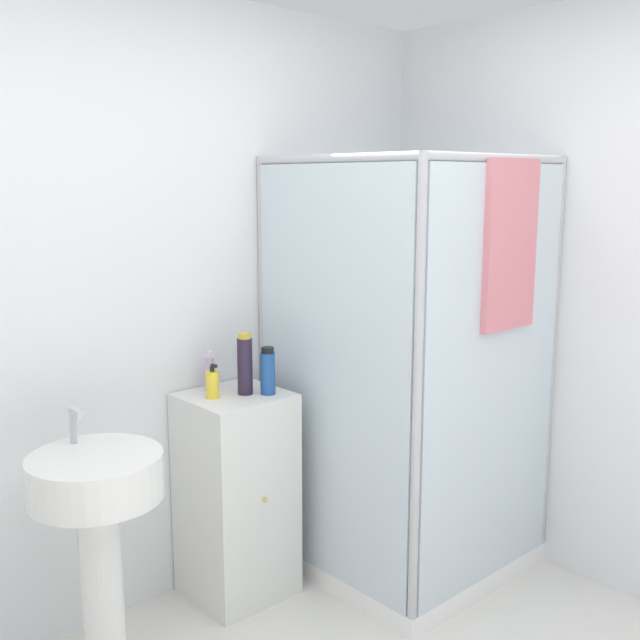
% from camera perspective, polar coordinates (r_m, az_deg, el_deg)
% --- Properties ---
extents(wall_back, '(6.40, 0.06, 2.50)m').
position_cam_1_polar(wall_back, '(3.02, -16.04, 0.42)').
color(wall_back, silver).
rests_on(wall_back, ground_plane).
extents(shower_enclosure, '(0.95, 0.98, 1.86)m').
position_cam_1_polar(shower_enclosure, '(3.46, 6.78, -11.20)').
color(shower_enclosure, white).
rests_on(shower_enclosure, ground_plane).
extents(vanity_cabinet, '(0.41, 0.40, 0.89)m').
position_cam_1_polar(vanity_cabinet, '(3.29, -6.39, -13.11)').
color(vanity_cabinet, silver).
rests_on(vanity_cabinet, ground_plane).
extents(sink, '(0.45, 0.45, 1.00)m').
position_cam_1_polar(sink, '(2.70, -16.56, -14.14)').
color(sink, white).
rests_on(sink, ground_plane).
extents(soap_dispenser, '(0.05, 0.05, 0.14)m').
position_cam_1_polar(soap_dispenser, '(3.08, -8.19, -4.85)').
color(soap_dispenser, yellow).
rests_on(soap_dispenser, vanity_cabinet).
extents(shampoo_bottle_tall_black, '(0.06, 0.06, 0.26)m').
position_cam_1_polar(shampoo_bottle_tall_black, '(3.10, -5.75, -3.38)').
color(shampoo_bottle_tall_black, '#281E33').
rests_on(shampoo_bottle_tall_black, vanity_cabinet).
extents(shampoo_bottle_blue, '(0.06, 0.06, 0.20)m').
position_cam_1_polar(shampoo_bottle_blue, '(3.10, -4.00, -3.93)').
color(shampoo_bottle_blue, '#1E4C93').
rests_on(shampoo_bottle_blue, vanity_cabinet).
extents(lotion_bottle_white, '(0.04, 0.04, 0.18)m').
position_cam_1_polar(lotion_bottle_white, '(3.18, -8.41, -4.05)').
color(lotion_bottle_white, '#B299C6').
rests_on(lotion_bottle_white, vanity_cabinet).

